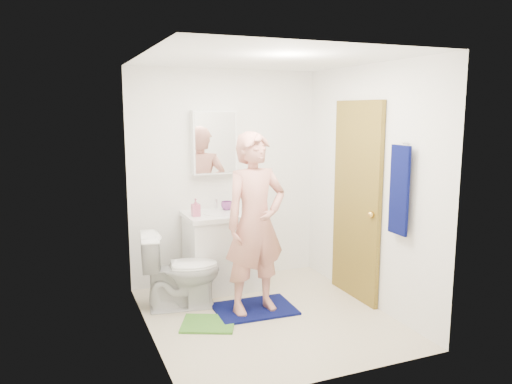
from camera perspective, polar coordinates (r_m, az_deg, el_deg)
floor at (r=4.92m, az=1.28°, el=-14.16°), size 2.20×2.40×0.02m
ceiling at (r=4.53m, az=1.40°, el=15.12°), size 2.20×2.40×0.02m
wall_back at (r=5.69m, az=-3.54°, el=1.75°), size 2.20×0.02×2.40m
wall_front at (r=3.52m, az=9.25°, el=-3.18°), size 2.20×0.02×2.40m
wall_left at (r=4.26m, az=-12.48°, el=-1.08°), size 0.02×2.40×2.40m
wall_right at (r=5.12m, az=12.81°, el=0.65°), size 0.02×2.40×2.40m
vanity_cabinet at (r=5.54m, az=-3.95°, el=-6.95°), size 0.75×0.55×0.80m
countertop at (r=5.43m, az=-4.00°, el=-2.64°), size 0.79×0.59×0.05m
sink_basin at (r=5.43m, az=-4.00°, el=-2.49°), size 0.40×0.40×0.03m
faucet at (r=5.59m, az=-4.59°, el=-1.43°), size 0.03×0.03×0.12m
medicine_cabinet at (r=5.54m, az=-4.83°, el=5.68°), size 0.50×0.12×0.70m
mirror_panel at (r=5.48m, az=-4.63°, el=5.64°), size 0.46×0.01×0.66m
door at (r=5.24m, az=11.39°, el=-1.03°), size 0.05×0.80×2.05m
door_knob at (r=4.98m, az=13.02°, el=-2.53°), size 0.07×0.07×0.07m
towel at (r=4.61m, az=16.06°, el=0.20°), size 0.03×0.24×0.80m
towel_hook at (r=4.59m, az=16.70°, el=5.41°), size 0.06×0.02×0.02m
toilet at (r=5.05m, az=-8.58°, el=-8.81°), size 0.82×0.54×0.77m
bath_mat at (r=5.07m, az=-0.18°, el=-13.20°), size 0.79×0.58×0.02m
green_rug at (r=4.77m, az=-5.48°, el=-14.75°), size 0.60×0.56×0.02m
soap_dispenser at (r=5.27m, az=-6.91°, el=-1.75°), size 0.09×0.09×0.19m
toothbrush_cup at (r=5.56m, az=-3.37°, el=-1.57°), size 0.14×0.14×0.10m
man at (r=4.75m, az=-0.07°, el=-3.60°), size 0.68×0.49×1.74m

